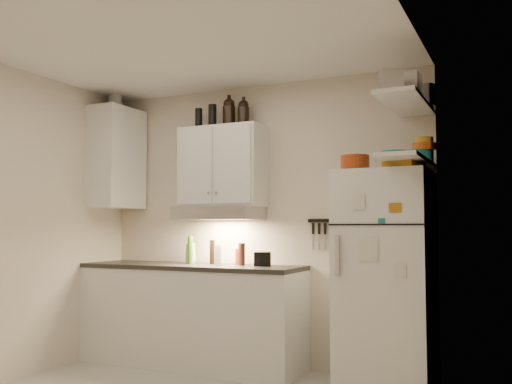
% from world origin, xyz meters
% --- Properties ---
extents(ceiling, '(3.20, 3.00, 0.02)m').
position_xyz_m(ceiling, '(0.00, 0.00, 2.61)').
color(ceiling, white).
rests_on(ceiling, ground).
extents(back_wall, '(3.20, 0.02, 2.60)m').
position_xyz_m(back_wall, '(0.00, 1.51, 1.30)').
color(back_wall, beige).
rests_on(back_wall, ground).
extents(left_wall, '(0.02, 3.00, 2.60)m').
position_xyz_m(left_wall, '(-1.61, 0.00, 1.30)').
color(left_wall, beige).
rests_on(left_wall, ground).
extents(right_wall, '(0.02, 3.00, 2.60)m').
position_xyz_m(right_wall, '(1.61, 0.00, 1.30)').
color(right_wall, beige).
rests_on(right_wall, ground).
extents(base_cabinet, '(2.10, 0.60, 0.88)m').
position_xyz_m(base_cabinet, '(-0.55, 1.20, 0.44)').
color(base_cabinet, white).
rests_on(base_cabinet, floor).
extents(countertop, '(2.10, 0.62, 0.04)m').
position_xyz_m(countertop, '(-0.55, 1.20, 0.90)').
color(countertop, '#2A2824').
rests_on(countertop, base_cabinet).
extents(upper_cabinet, '(0.80, 0.33, 0.75)m').
position_xyz_m(upper_cabinet, '(-0.30, 1.33, 1.83)').
color(upper_cabinet, white).
rests_on(upper_cabinet, back_wall).
extents(side_cabinet, '(0.33, 0.55, 1.00)m').
position_xyz_m(side_cabinet, '(-1.44, 1.20, 1.95)').
color(side_cabinet, white).
rests_on(side_cabinet, left_wall).
extents(range_hood, '(0.76, 0.46, 0.12)m').
position_xyz_m(range_hood, '(-0.30, 1.27, 1.39)').
color(range_hood, silver).
rests_on(range_hood, back_wall).
extents(fridge, '(0.70, 0.68, 1.70)m').
position_xyz_m(fridge, '(1.25, 1.16, 0.85)').
color(fridge, white).
rests_on(fridge, floor).
extents(shelf_hi, '(0.30, 0.95, 0.03)m').
position_xyz_m(shelf_hi, '(1.45, 1.02, 2.20)').
color(shelf_hi, white).
rests_on(shelf_hi, right_wall).
extents(shelf_lo, '(0.30, 0.95, 0.03)m').
position_xyz_m(shelf_lo, '(1.45, 1.02, 1.76)').
color(shelf_lo, white).
rests_on(shelf_lo, right_wall).
extents(knife_strip, '(0.42, 0.02, 0.03)m').
position_xyz_m(knife_strip, '(0.70, 1.49, 1.32)').
color(knife_strip, black).
rests_on(knife_strip, back_wall).
extents(dutch_oven, '(0.28, 0.28, 0.13)m').
position_xyz_m(dutch_oven, '(1.03, 1.10, 1.77)').
color(dutch_oven, '#A33613').
rests_on(dutch_oven, fridge).
extents(book_stack, '(0.28, 0.33, 0.10)m').
position_xyz_m(book_stack, '(1.44, 0.99, 1.75)').
color(book_stack, '#B06E16').
rests_on(book_stack, fridge).
extents(spice_jar, '(0.08, 0.08, 0.11)m').
position_xyz_m(spice_jar, '(1.35, 1.16, 1.75)').
color(spice_jar, silver).
rests_on(spice_jar, fridge).
extents(stock_pot, '(0.27, 0.27, 0.17)m').
position_xyz_m(stock_pot, '(1.51, 1.29, 2.30)').
color(stock_pot, silver).
rests_on(stock_pot, shelf_hi).
extents(tin_a, '(0.20, 0.18, 0.19)m').
position_xyz_m(tin_a, '(1.47, 0.97, 2.31)').
color(tin_a, '#AAAAAD').
rests_on(tin_a, shelf_hi).
extents(tin_b, '(0.20, 0.20, 0.15)m').
position_xyz_m(tin_b, '(1.40, 0.71, 2.29)').
color(tin_b, '#AAAAAD').
rests_on(tin_b, shelf_hi).
extents(bowl_teal, '(0.23, 0.23, 0.09)m').
position_xyz_m(bowl_teal, '(1.50, 1.28, 1.82)').
color(bowl_teal, '#177B82').
rests_on(bowl_teal, shelf_lo).
extents(bowl_orange, '(0.18, 0.18, 0.05)m').
position_xyz_m(bowl_orange, '(1.54, 1.27, 1.89)').
color(bowl_orange, '#D45613').
rests_on(bowl_orange, bowl_teal).
extents(bowl_yellow, '(0.14, 0.14, 0.05)m').
position_xyz_m(bowl_yellow, '(1.54, 1.27, 1.94)').
color(bowl_yellow, gold).
rests_on(bowl_yellow, bowl_orange).
extents(plates, '(0.26, 0.26, 0.05)m').
position_xyz_m(plates, '(1.38, 0.95, 1.80)').
color(plates, '#177B82').
rests_on(plates, shelf_lo).
extents(growler_a, '(0.12, 0.12, 0.28)m').
position_xyz_m(growler_a, '(-0.25, 1.35, 2.34)').
color(growler_a, black).
rests_on(growler_a, upper_cabinet).
extents(growler_b, '(0.12, 0.12, 0.25)m').
position_xyz_m(growler_b, '(-0.10, 1.37, 2.33)').
color(growler_b, black).
rests_on(growler_b, upper_cabinet).
extents(thermos_a, '(0.10, 0.10, 0.22)m').
position_xyz_m(thermos_a, '(-0.41, 1.33, 2.31)').
color(thermos_a, black).
rests_on(thermos_a, upper_cabinet).
extents(thermos_b, '(0.08, 0.08, 0.20)m').
position_xyz_m(thermos_b, '(-0.57, 1.34, 2.30)').
color(thermos_b, black).
rests_on(thermos_b, upper_cabinet).
extents(side_jar, '(0.17, 0.17, 0.18)m').
position_xyz_m(side_jar, '(-1.48, 1.22, 2.54)').
color(side_jar, silver).
rests_on(side_jar, side_cabinet).
extents(soap_bottle, '(0.12, 0.12, 0.29)m').
position_xyz_m(soap_bottle, '(-0.64, 1.33, 1.06)').
color(soap_bottle, white).
rests_on(soap_bottle, countertop).
extents(pepper_mill, '(0.08, 0.08, 0.20)m').
position_xyz_m(pepper_mill, '(-0.07, 1.27, 1.02)').
color(pepper_mill, '#5F281C').
rests_on(pepper_mill, countertop).
extents(oil_bottle, '(0.05, 0.05, 0.26)m').
position_xyz_m(oil_bottle, '(-0.58, 1.23, 1.05)').
color(oil_bottle, '#3D6A1A').
rests_on(oil_bottle, countertop).
extents(vinegar_bottle, '(0.05, 0.05, 0.22)m').
position_xyz_m(vinegar_bottle, '(-0.41, 1.33, 1.03)').
color(vinegar_bottle, black).
rests_on(vinegar_bottle, countertop).
extents(clear_bottle, '(0.08, 0.08, 0.18)m').
position_xyz_m(clear_bottle, '(-0.30, 1.25, 1.01)').
color(clear_bottle, silver).
rests_on(clear_bottle, countertop).
extents(red_jar, '(0.08, 0.08, 0.14)m').
position_xyz_m(red_jar, '(-0.13, 1.35, 0.99)').
color(red_jar, '#A33613').
rests_on(red_jar, countertop).
extents(caddy, '(0.17, 0.14, 0.12)m').
position_xyz_m(caddy, '(0.14, 1.26, 0.98)').
color(caddy, black).
rests_on(caddy, countertop).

